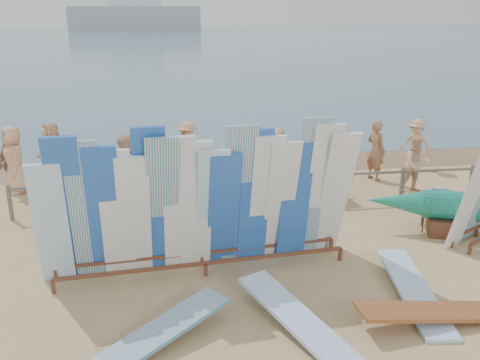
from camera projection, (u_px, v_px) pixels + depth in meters
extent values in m
plane|color=tan|center=(279.00, 260.00, 10.37)|extent=(160.00, 160.00, 0.00)
cube|color=#426576|center=(173.00, 36.00, 130.95)|extent=(320.00, 240.00, 0.02)
cube|color=#806148|center=(234.00, 163.00, 17.15)|extent=(40.00, 2.60, 0.01)
cube|color=#999EA3|center=(135.00, 19.00, 177.09)|extent=(45.00, 8.00, 8.00)
cube|color=#6B5C51|center=(255.00, 178.00, 12.95)|extent=(12.00, 0.06, 0.06)
cube|color=#6B5C51|center=(10.00, 203.00, 12.25)|extent=(0.08, 0.08, 0.90)
cube|color=#6B5C51|center=(95.00, 199.00, 12.52)|extent=(0.08, 0.08, 0.90)
cube|color=#6B5C51|center=(177.00, 195.00, 12.78)|extent=(0.08, 0.08, 0.90)
cube|color=#6B5C51|center=(255.00, 191.00, 13.05)|extent=(0.08, 0.08, 0.90)
cube|color=#6B5C51|center=(330.00, 188.00, 13.32)|extent=(0.08, 0.08, 0.90)
cube|color=#6B5C51|center=(402.00, 184.00, 13.59)|extent=(0.08, 0.08, 0.90)
cube|color=#6B5C51|center=(471.00, 181.00, 13.86)|extent=(0.08, 0.08, 0.90)
cube|color=brown|center=(206.00, 263.00, 9.64)|extent=(5.52, 0.59, 0.06)
cube|color=brown|center=(202.00, 253.00, 10.07)|extent=(5.52, 0.59, 0.06)
cube|color=#92BFEA|center=(52.00, 225.00, 8.96)|extent=(0.65, 0.71, 2.44)
cube|color=blue|center=(68.00, 212.00, 8.96)|extent=(0.66, 0.91, 2.90)
cube|color=silver|center=(87.00, 213.00, 9.04)|extent=(0.66, 0.84, 2.81)
cube|color=blue|center=(105.00, 214.00, 9.13)|extent=(0.66, 0.85, 2.69)
cube|color=white|center=(117.00, 215.00, 9.19)|extent=(0.65, 0.73, 2.60)
cube|color=white|center=(134.00, 217.00, 9.27)|extent=(0.65, 0.78, 2.48)
cube|color=blue|center=(151.00, 203.00, 9.27)|extent=(0.65, 0.81, 2.98)
cube|color=silver|center=(163.00, 206.00, 9.34)|extent=(0.68, 1.04, 2.81)
cube|color=white|center=(179.00, 206.00, 9.41)|extent=(0.65, 0.71, 2.78)
cube|color=white|center=(196.00, 207.00, 9.50)|extent=(0.64, 0.68, 2.67)
cube|color=#92BFEA|center=(212.00, 209.00, 9.59)|extent=(0.66, 0.86, 2.52)
cube|color=blue|center=(223.00, 211.00, 9.65)|extent=(0.66, 0.82, 2.41)
cube|color=silver|center=(239.00, 197.00, 9.64)|extent=(0.65, 0.81, 2.93)
cube|color=blue|center=(254.00, 198.00, 9.73)|extent=(0.64, 0.71, 2.84)
cube|color=white|center=(265.00, 200.00, 9.79)|extent=(0.65, 0.79, 2.71)
cube|color=white|center=(280.00, 202.00, 9.88)|extent=(0.66, 0.84, 2.58)
cube|color=blue|center=(295.00, 202.00, 9.96)|extent=(0.63, 0.57, 2.52)
cube|color=silver|center=(310.00, 189.00, 9.95)|extent=(0.65, 0.74, 3.00)
cube|color=white|center=(320.00, 192.00, 10.02)|extent=(0.66, 0.82, 2.87)
cube|color=white|center=(334.00, 194.00, 10.11)|extent=(0.67, 1.01, 2.70)
cube|color=brown|center=(477.00, 227.00, 11.36)|extent=(1.70, 0.92, 0.06)
cube|color=white|center=(469.00, 202.00, 10.45)|extent=(0.72, 0.74, 2.17)
cube|color=brown|center=(440.00, 226.00, 11.54)|extent=(0.74, 0.80, 0.40)
cone|color=#188668|center=(397.00, 202.00, 11.57)|extent=(1.45, 1.02, 0.61)
cube|color=brown|center=(439.00, 205.00, 11.60)|extent=(0.92, 0.81, 0.05)
cube|color=white|center=(440.00, 196.00, 11.53)|extent=(0.38, 0.19, 0.36)
cube|color=#965429|center=(435.00, 323.00, 8.23)|extent=(2.71, 0.70, 0.40)
cube|color=#92BFEA|center=(299.00, 332.00, 7.99)|extent=(1.64, 2.67, 0.41)
cube|color=silver|center=(153.00, 348.00, 7.60)|extent=(2.49, 2.06, 0.39)
cube|color=#92BFEA|center=(413.00, 297.00, 8.98)|extent=(0.87, 2.74, 0.28)
cube|color=red|center=(302.00, 187.00, 13.72)|extent=(0.76, 0.73, 0.05)
cube|color=red|center=(304.00, 174.00, 13.86)|extent=(0.60, 0.41, 0.58)
cube|color=red|center=(275.00, 182.00, 14.09)|extent=(0.82, 0.81, 0.06)
cube|color=red|center=(268.00, 169.00, 14.17)|extent=(0.60, 0.51, 0.61)
cube|color=red|center=(326.00, 176.00, 13.81)|extent=(0.63, 0.89, 0.60)
cube|color=red|center=(321.00, 159.00, 13.99)|extent=(0.51, 0.27, 0.38)
imported|color=tan|center=(14.00, 160.00, 14.05)|extent=(0.80, 1.03, 1.90)
imported|color=#8C6042|center=(10.00, 163.00, 14.23)|extent=(0.62, 1.04, 1.65)
imported|color=tan|center=(276.00, 161.00, 14.00)|extent=(0.99, 0.89, 1.87)
imported|color=beige|center=(126.00, 168.00, 13.41)|extent=(0.94, 0.93, 1.84)
imported|color=#8C6042|center=(376.00, 150.00, 15.20)|extent=(0.60, 0.75, 1.82)
imported|color=tan|center=(416.00, 144.00, 16.38)|extent=(0.99, 1.09, 1.62)
imported|color=beige|center=(52.00, 152.00, 15.08)|extent=(0.55, 1.68, 1.80)
imported|color=#8C6042|center=(159.00, 163.00, 14.23)|extent=(0.65, 0.63, 1.61)
imported|color=#8C6042|center=(241.00, 169.00, 13.65)|extent=(0.94, 0.99, 1.63)
imported|color=beige|center=(416.00, 164.00, 14.14)|extent=(0.79, 0.39, 1.62)
imported|color=tan|center=(188.00, 149.00, 15.49)|extent=(1.00, 1.19, 1.73)
imported|color=beige|center=(317.00, 147.00, 16.07)|extent=(0.88, 1.54, 1.58)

